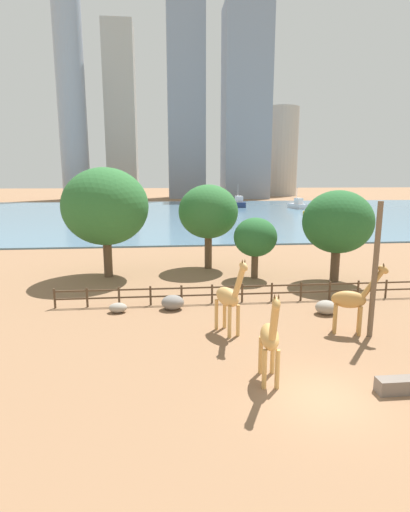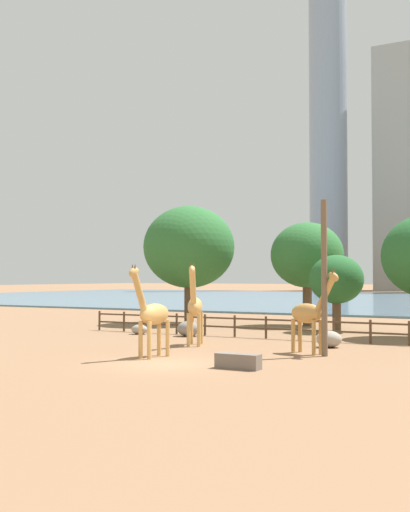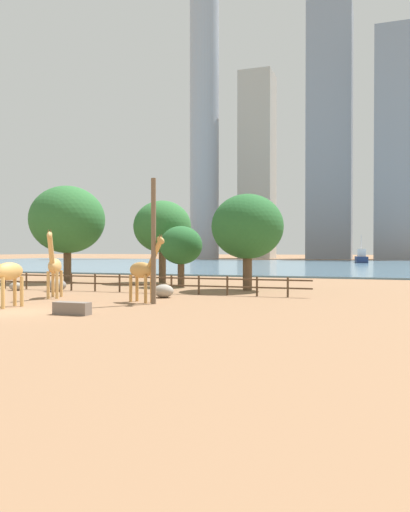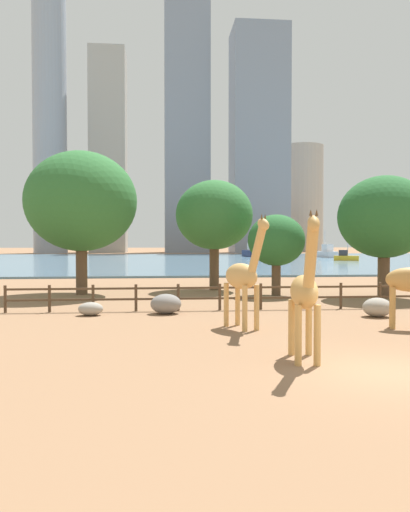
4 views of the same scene
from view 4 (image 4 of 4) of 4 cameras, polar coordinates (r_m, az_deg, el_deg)
ground_plane at (r=92.41m, az=-1.68°, el=-0.45°), size 400.00×400.00×0.00m
harbor_water at (r=89.41m, az=-1.56°, el=-0.46°), size 180.00×86.00×0.20m
giraffe_companion at (r=14.21m, az=11.35°, el=-4.04°), size 0.94×2.68×4.18m
giraffe_young at (r=19.18m, az=4.41°, el=-2.29°), size 1.60×2.76×4.36m
boulder_near_fence at (r=23.37m, az=-4.49°, el=-5.47°), size 1.44×1.23×0.92m
boulder_by_pole at (r=23.64m, az=19.10°, el=-5.56°), size 1.31×1.14×0.85m
boulder_small at (r=23.34m, az=-12.94°, el=-5.91°), size 1.12×0.81×0.61m
enclosure_fence at (r=24.91m, az=7.37°, el=-4.35°), size 26.12×0.14×1.30m
tree_left_large at (r=34.80m, az=1.06°, el=4.66°), size 5.37×5.37×7.64m
tree_center_broad at (r=32.71m, az=-13.97°, el=6.05°), size 7.04×7.04×9.09m
tree_right_tall at (r=31.39m, az=8.15°, el=1.73°), size 3.56×3.56×5.05m
tree_left_small at (r=31.72m, az=19.80°, el=4.18°), size 5.46×5.46×7.30m
boat_ferry at (r=104.85m, az=13.66°, el=0.36°), size 3.34×6.43×5.51m
boat_sailboat at (r=107.81m, az=5.33°, el=0.48°), size 3.05×6.96×6.09m
boat_tug at (r=87.44m, az=15.78°, el=-0.10°), size 4.30×2.99×3.65m
skyline_tower_needle at (r=158.03m, az=6.16°, el=12.86°), size 16.74×14.15×68.36m
skyline_block_central at (r=162.29m, az=-2.11°, el=14.90°), size 13.85×13.80×81.21m
skyline_tower_glass at (r=164.43m, az=-10.98°, el=11.57°), size 11.20×11.72×63.69m
skyline_block_left at (r=179.65m, az=10.97°, el=6.41°), size 15.07×15.07×36.89m
skyline_block_right at (r=161.06m, az=-17.35°, el=17.27°), size 9.83×9.83×93.96m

